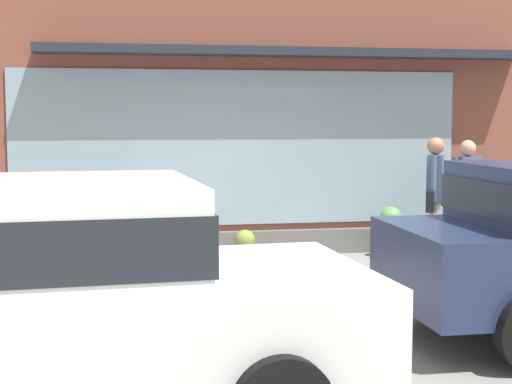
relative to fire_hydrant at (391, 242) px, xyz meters
The scene contains 9 objects.
ground_plane 1.52m from the fire_hydrant, 128.83° to the right, with size 60.00×60.00×0.00m, color gray.
curb_strip 1.66m from the fire_hydrant, 124.37° to the right, with size 14.00×0.24×0.12m, color #B2B2AD.
storefront 2.89m from the fire_hydrant, 114.20° to the left, with size 14.00×0.81×4.60m.
fire_hydrant is the anchor object (origin of this frame).
pedestrian_with_handbag 1.17m from the fire_hydrant, 35.48° to the left, with size 0.42×0.58×1.74m.
pedestrian_passerby 1.89m from the fire_hydrant, 34.08° to the left, with size 0.50×0.27×1.69m.
parked_car_white 5.64m from the fire_hydrant, 135.32° to the right, with size 4.51×2.30×1.60m.
potted_plant_corner_tall 1.46m from the fire_hydrant, 69.52° to the left, with size 0.35×0.35×0.59m.
potted_plant_near_hydrant 2.03m from the fire_hydrant, 145.54° to the left, with size 0.30×0.30×0.48m.
Camera 1 is at (-2.53, -8.03, 2.01)m, focal length 54.51 mm.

